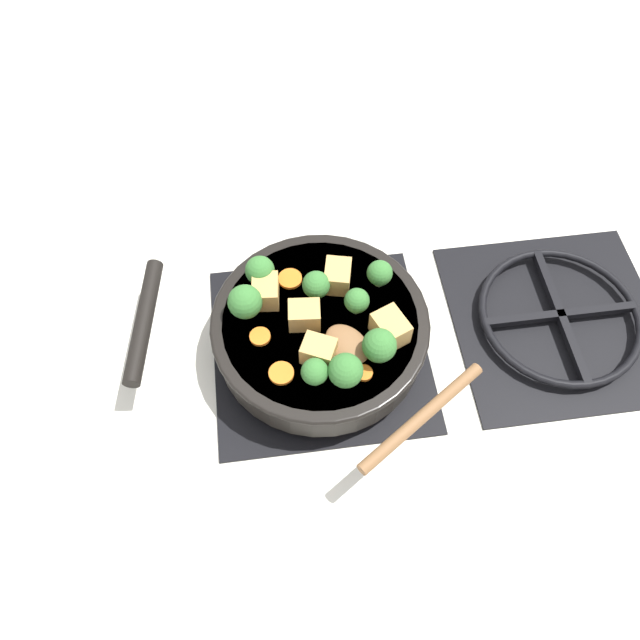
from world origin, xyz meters
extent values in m
plane|color=silver|center=(0.00, 0.00, 0.00)|extent=(2.40, 2.40, 0.00)
cube|color=black|center=(0.00, 0.00, 0.00)|extent=(0.31, 0.31, 0.01)
torus|color=black|center=(0.00, 0.00, 0.02)|extent=(0.24, 0.24, 0.01)
cube|color=black|center=(0.00, 0.00, 0.02)|extent=(0.01, 0.23, 0.01)
cube|color=black|center=(0.00, 0.00, 0.02)|extent=(0.23, 0.01, 0.01)
cube|color=black|center=(0.00, 0.36, 0.00)|extent=(0.31, 0.31, 0.01)
torus|color=black|center=(0.00, 0.36, 0.02)|extent=(0.24, 0.24, 0.01)
cube|color=black|center=(0.00, 0.36, 0.02)|extent=(0.01, 0.23, 0.01)
cube|color=black|center=(0.00, 0.36, 0.02)|extent=(0.23, 0.01, 0.01)
cylinder|color=black|center=(0.00, 0.00, 0.05)|extent=(0.29, 0.29, 0.06)
cylinder|color=brown|center=(0.00, 0.00, 0.06)|extent=(0.27, 0.27, 0.05)
torus|color=black|center=(0.00, 0.00, 0.08)|extent=(0.30, 0.30, 0.01)
cylinder|color=black|center=(-0.04, -0.24, 0.07)|extent=(0.20, 0.05, 0.02)
ellipsoid|color=brown|center=(0.05, 0.03, 0.09)|extent=(0.08, 0.08, 0.01)
cylinder|color=brown|center=(0.16, 0.11, 0.09)|extent=(0.13, 0.18, 0.02)
cube|color=tan|center=(0.00, -0.02, 0.10)|extent=(0.04, 0.05, 0.03)
cube|color=tan|center=(-0.04, -0.07, 0.10)|extent=(0.05, 0.04, 0.04)
cube|color=tan|center=(-0.06, 0.03, 0.10)|extent=(0.05, 0.04, 0.04)
cube|color=tan|center=(0.06, -0.01, 0.10)|extent=(0.05, 0.05, 0.03)
cube|color=tan|center=(0.04, 0.09, 0.10)|extent=(0.06, 0.05, 0.04)
cylinder|color=#709956|center=(-0.01, 0.05, 0.09)|extent=(0.01, 0.01, 0.01)
sphere|color=#387533|center=(-0.01, 0.05, 0.11)|extent=(0.03, 0.03, 0.03)
cylinder|color=#709956|center=(-0.05, 0.09, 0.09)|extent=(0.01, 0.01, 0.01)
sphere|color=#387533|center=(-0.05, 0.09, 0.11)|extent=(0.04, 0.04, 0.04)
cylinder|color=#709956|center=(-0.02, -0.10, 0.09)|extent=(0.01, 0.01, 0.01)
sphere|color=#387533|center=(-0.02, -0.10, 0.11)|extent=(0.05, 0.05, 0.05)
cylinder|color=#709956|center=(0.06, 0.07, 0.09)|extent=(0.01, 0.01, 0.01)
sphere|color=#387533|center=(0.06, 0.07, 0.11)|extent=(0.05, 0.05, 0.05)
cylinder|color=#709956|center=(0.09, 0.02, 0.09)|extent=(0.01, 0.01, 0.01)
sphere|color=#387533|center=(0.09, 0.02, 0.11)|extent=(0.04, 0.04, 0.04)
cylinder|color=#709956|center=(-0.04, 0.00, 0.09)|extent=(0.01, 0.01, 0.01)
sphere|color=#387533|center=(-0.04, 0.00, 0.11)|extent=(0.04, 0.04, 0.04)
cylinder|color=#709956|center=(-0.07, -0.07, 0.09)|extent=(0.01, 0.01, 0.01)
sphere|color=#387533|center=(-0.07, -0.07, 0.11)|extent=(0.04, 0.04, 0.04)
cylinder|color=#709956|center=(0.09, -0.02, 0.09)|extent=(0.01, 0.01, 0.01)
sphere|color=#387533|center=(0.09, -0.02, 0.11)|extent=(0.04, 0.04, 0.04)
cylinder|color=orange|center=(-0.07, -0.03, 0.08)|extent=(0.03, 0.03, 0.01)
cylinder|color=orange|center=(0.07, -0.06, 0.08)|extent=(0.03, 0.03, 0.01)
cylinder|color=orange|center=(0.02, -0.08, 0.08)|extent=(0.03, 0.03, 0.01)
cylinder|color=orange|center=(0.09, 0.05, 0.08)|extent=(0.02, 0.02, 0.01)
camera|label=1|loc=(0.44, -0.06, 0.81)|focal=35.00mm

